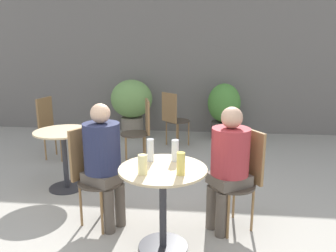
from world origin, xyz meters
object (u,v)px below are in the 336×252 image
cafe_table_far (64,147)px  seated_person_1 (103,156)px  beer_glass_2 (150,150)px  potted_plant_1 (224,108)px  seated_person_0 (229,159)px  cafe_table_near (163,190)px  bistro_chair_3 (173,115)px  beer_glass_0 (181,164)px  potted_plant_0 (132,102)px  bistro_chair_4 (142,126)px  beer_glass_1 (175,150)px  bistro_chair_2 (51,123)px  bistro_chair_1 (92,168)px  bistro_chair_0 (242,171)px  beer_glass_3 (143,164)px

cafe_table_far → seated_person_1: (0.72, -0.78, 0.19)m
beer_glass_2 → potted_plant_1: size_ratio=0.19×
seated_person_0 → cafe_table_near: bearing=-90.0°
cafe_table_near → bistro_chair_3: size_ratio=0.77×
cafe_table_far → beer_glass_0: size_ratio=4.07×
seated_person_0 → beer_glass_0: seated_person_0 is taller
seated_person_0 → potted_plant_0: size_ratio=1.07×
cafe_table_near → bistro_chair_4: bearing=105.0°
beer_glass_1 → beer_glass_2: bearing=-173.2°
cafe_table_near → bistro_chair_2: 2.92m
potted_plant_0 → seated_person_1: bearing=-82.3°
cafe_table_far → beer_glass_1: size_ratio=3.89×
bistro_chair_1 → seated_person_0: size_ratio=0.80×
cafe_table_far → bistro_chair_0: size_ratio=0.77×
bistro_chair_1 → beer_glass_1: (0.80, -0.19, 0.26)m
cafe_table_near → potted_plant_0: 3.68m
cafe_table_far → beer_glass_0: bearing=-39.8°
cafe_table_far → bistro_chair_4: size_ratio=0.77×
bistro_chair_3 → beer_glass_3: (0.05, -3.10, 0.24)m
seated_person_0 → beer_glass_1: 0.51m
bistro_chair_4 → beer_glass_3: 2.32m
bistro_chair_1 → potted_plant_1: size_ratio=0.90×
seated_person_0 → beer_glass_2: size_ratio=6.04×
potted_plant_0 → potted_plant_1: bearing=0.3°
bistro_chair_0 → bistro_chair_1: 1.40m
beer_glass_0 → potted_plant_1: potted_plant_1 is taller
bistro_chair_4 → seated_person_0: bearing=17.1°
beer_glass_1 → bistro_chair_1: bearing=166.7°
bistro_chair_1 → bistro_chair_2: same height
bistro_chair_1 → seated_person_0: seated_person_0 is taller
cafe_table_far → beer_glass_1: bearing=-33.1°
seated_person_1 → beer_glass_1: 0.68m
bistro_chair_3 → beer_glass_1: (0.26, -2.77, 0.26)m
bistro_chair_4 → potted_plant_1: (1.27, 1.43, 0.03)m
cafe_table_near → seated_person_0: seated_person_0 is taller
bistro_chair_0 → seated_person_0: (-0.13, -0.08, 0.14)m
bistro_chair_1 → beer_glass_2: bistro_chair_1 is taller
seated_person_1 → potted_plant_1: size_ratio=1.14×
bistro_chair_1 → bistro_chair_3: bearing=15.5°
bistro_chair_0 → seated_person_1: bearing=-116.5°
bistro_chair_1 → beer_glass_2: (0.59, -0.21, 0.26)m
bistro_chair_1 → potted_plant_1: (1.42, 3.17, 0.03)m
cafe_table_near → beer_glass_0: size_ratio=4.07×
cafe_table_near → bistro_chair_4: (-0.57, 2.12, 0.02)m
bistro_chair_0 → potted_plant_1: potted_plant_1 is taller
cafe_table_far → beer_glass_3: bearing=-46.5°
beer_glass_0 → potted_plant_1: (0.55, 3.67, -0.23)m
bistro_chair_3 → potted_plant_1: potted_plant_1 is taller
potted_plant_1 → bistro_chair_1: bearing=-114.1°
beer_glass_3 → potted_plant_0: 3.79m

